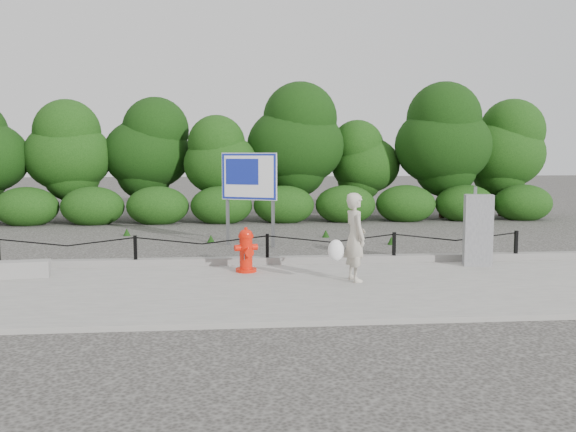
# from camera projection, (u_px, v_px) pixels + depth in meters

# --- Properties ---
(ground) EXTENTS (90.00, 90.00, 0.00)m
(ground) POSITION_uv_depth(u_px,v_px,m) (267.00, 269.00, 11.79)
(ground) COLOR #2D2B28
(ground) RESTS_ON ground
(sidewalk) EXTENTS (14.00, 4.00, 0.08)m
(sidewalk) POSITION_uv_depth(u_px,v_px,m) (275.00, 290.00, 9.80)
(sidewalk) COLOR gray
(sidewalk) RESTS_ON ground
(curb) EXTENTS (14.00, 0.22, 0.14)m
(curb) POSITION_uv_depth(u_px,v_px,m) (267.00, 260.00, 11.82)
(curb) COLOR slate
(curb) RESTS_ON sidewalk
(chain_barrier) EXTENTS (10.06, 0.06, 0.60)m
(chain_barrier) POSITION_uv_depth(u_px,v_px,m) (267.00, 245.00, 11.74)
(chain_barrier) COLOR black
(chain_barrier) RESTS_ON sidewalk
(treeline) EXTENTS (20.18, 3.50, 4.48)m
(treeline) POSITION_uv_depth(u_px,v_px,m) (272.00, 147.00, 20.45)
(treeline) COLOR black
(treeline) RESTS_ON ground
(fire_hydrant) EXTENTS (0.47, 0.48, 0.81)m
(fire_hydrant) POSITION_uv_depth(u_px,v_px,m) (246.00, 251.00, 11.04)
(fire_hydrant) COLOR red
(fire_hydrant) RESTS_ON sidewalk
(pedestrian) EXTENTS (0.71, 0.60, 1.49)m
(pedestrian) POSITION_uv_depth(u_px,v_px,m) (354.00, 238.00, 10.21)
(pedestrian) COLOR #B8B09E
(pedestrian) RESTS_ON sidewalk
(concrete_block) EXTENTS (0.93, 0.44, 0.29)m
(concrete_block) POSITION_uv_depth(u_px,v_px,m) (23.00, 269.00, 10.56)
(concrete_block) COLOR gray
(concrete_block) RESTS_ON sidewalk
(utility_cabinet) EXTENTS (0.57, 0.43, 1.50)m
(utility_cabinet) POSITION_uv_depth(u_px,v_px,m) (478.00, 230.00, 11.61)
(utility_cabinet) COLOR #939496
(utility_cabinet) RESTS_ON sidewalk
(advertising_sign) EXTENTS (1.29, 0.63, 2.23)m
(advertising_sign) POSITION_uv_depth(u_px,v_px,m) (249.00, 181.00, 14.42)
(advertising_sign) COLOR slate
(advertising_sign) RESTS_ON ground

